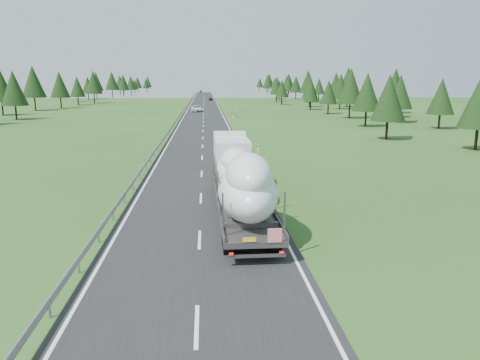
{
  "coord_description": "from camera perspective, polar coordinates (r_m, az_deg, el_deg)",
  "views": [
    {
      "loc": [
        0.41,
        -23.92,
        8.41
      ],
      "look_at": [
        2.54,
        4.87,
        2.21
      ],
      "focal_mm": 35.0,
      "sensor_mm": 36.0,
      "label": 1
    }
  ],
  "objects": [
    {
      "name": "distant_car_dark",
      "position": [
        196.21,
        -3.6,
        9.85
      ],
      "size": [
        1.73,
        3.98,
        1.34
      ],
      "primitive_type": "imported",
      "rotation": [
        0.0,
        0.0,
        -0.04
      ],
      "color": "black",
      "rests_on": "ground"
    },
    {
      "name": "distant_car_blue",
      "position": [
        320.15,
        -4.81,
        10.73
      ],
      "size": [
        1.77,
        4.89,
        1.6
      ],
      "primitive_type": "imported",
      "rotation": [
        0.0,
        0.0,
        -0.02
      ],
      "color": "#182945",
      "rests_on": "ground"
    },
    {
      "name": "highway_sign",
      "position": [
        104.35,
        -0.5,
        8.5
      ],
      "size": [
        0.08,
        0.9,
        2.6
      ],
      "color": "slate",
      "rests_on": "ground"
    },
    {
      "name": "tree_line_right",
      "position": [
        158.71,
        10.59,
        11.36
      ],
      "size": [
        28.15,
        357.05,
        12.59
      ],
      "color": "black",
      "rests_on": "ground"
    },
    {
      "name": "tree_line_left",
      "position": [
        165.59,
        -20.46,
        10.96
      ],
      "size": [
        15.63,
        357.62,
        12.47
      ],
      "color": "black",
      "rests_on": "ground"
    },
    {
      "name": "boat_truck",
      "position": [
        30.28,
        -0.11,
        0.75
      ],
      "size": [
        3.26,
        21.39,
        4.76
      ],
      "color": "silver",
      "rests_on": "ground"
    },
    {
      "name": "ground",
      "position": [
        25.36,
        -4.96,
        -7.29
      ],
      "size": [
        400.0,
        400.0,
        0.0
      ],
      "primitive_type": "plane",
      "color": "#244918",
      "rests_on": "ground"
    },
    {
      "name": "road_surface",
      "position": [
        124.2,
        -4.46,
        8.22
      ],
      "size": [
        10.0,
        400.0,
        0.02
      ],
      "primitive_type": "cube",
      "color": "black",
      "rests_on": "ground"
    },
    {
      "name": "marker_posts",
      "position": [
        179.2,
        -2.31,
        9.6
      ],
      "size": [
        0.13,
        350.08,
        1.0
      ],
      "color": "silver",
      "rests_on": "ground"
    },
    {
      "name": "distant_van",
      "position": [
        127.64,
        -5.29,
        8.68
      ],
      "size": [
        3.29,
        6.23,
        1.67
      ],
      "primitive_type": "imported",
      "rotation": [
        0.0,
        0.0,
        0.09
      ],
      "color": "silver",
      "rests_on": "ground"
    },
    {
      "name": "guardrail",
      "position": [
        124.24,
        -6.93,
        8.44
      ],
      "size": [
        0.1,
        400.0,
        0.76
      ],
      "color": "slate",
      "rests_on": "ground"
    }
  ]
}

